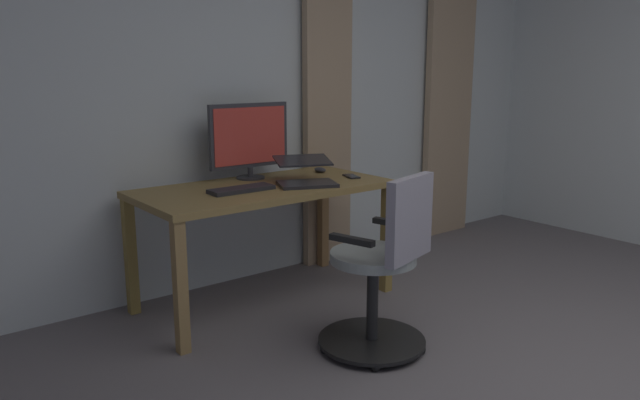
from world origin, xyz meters
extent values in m
cube|color=silver|center=(0.00, -2.75, 1.39)|extent=(5.31, 0.10, 2.78)
cube|color=tan|center=(-1.65, -2.64, 1.26)|extent=(0.53, 0.06, 2.53)
cube|color=tan|center=(-0.33, -2.64, 1.26)|extent=(0.40, 0.06, 2.53)
cube|color=olive|center=(0.49, -2.23, 0.72)|extent=(1.52, 0.74, 0.04)
cube|color=olive|center=(-0.23, -1.90, 0.35)|extent=(0.06, 0.06, 0.70)
cube|color=olive|center=(1.21, -1.90, 0.35)|extent=(0.06, 0.06, 0.70)
cube|color=olive|center=(-0.23, -2.56, 0.35)|extent=(0.06, 0.06, 0.70)
cube|color=olive|center=(1.21, -2.56, 0.35)|extent=(0.06, 0.06, 0.70)
cylinder|color=black|center=(0.41, -1.35, 0.04)|extent=(0.56, 0.56, 0.02)
sphere|color=black|center=(0.17, -1.41, 0.03)|extent=(0.05, 0.05, 0.05)
sphere|color=black|center=(0.40, -1.60, 0.03)|extent=(0.05, 0.05, 0.05)
sphere|color=black|center=(0.65, -1.44, 0.03)|extent=(0.05, 0.05, 0.05)
sphere|color=black|center=(0.57, -1.14, 0.03)|extent=(0.05, 0.05, 0.05)
sphere|color=black|center=(0.27, -1.13, 0.03)|extent=(0.05, 0.05, 0.05)
cylinder|color=black|center=(0.41, -1.35, 0.25)|extent=(0.06, 0.06, 0.43)
cylinder|color=gray|center=(0.41, -1.35, 0.49)|extent=(0.54, 0.54, 0.05)
cube|color=gray|center=(0.36, -1.15, 0.72)|extent=(0.37, 0.15, 0.41)
cube|color=black|center=(0.61, -1.29, 0.63)|extent=(0.10, 0.24, 0.03)
cube|color=black|center=(0.22, -1.40, 0.63)|extent=(0.10, 0.24, 0.03)
cylinder|color=#333338|center=(0.43, -2.48, 0.74)|extent=(0.18, 0.18, 0.01)
cylinder|color=#333338|center=(0.43, -2.48, 0.78)|extent=(0.04, 0.04, 0.06)
cube|color=#333338|center=(0.43, -2.49, 1.01)|extent=(0.56, 0.03, 0.40)
cube|color=#CC3D33|center=(0.43, -2.47, 1.01)|extent=(0.51, 0.01, 0.35)
cube|color=#232328|center=(0.69, -2.16, 0.75)|extent=(0.38, 0.13, 0.02)
cube|color=#232328|center=(0.29, -2.07, 0.75)|extent=(0.40, 0.35, 0.02)
cube|color=#232328|center=(0.24, -2.17, 0.87)|extent=(0.40, 0.34, 0.04)
ellipsoid|color=#333338|center=(-0.06, -2.38, 0.75)|extent=(0.06, 0.10, 0.04)
cube|color=black|center=(-0.11, -2.12, 0.74)|extent=(0.11, 0.16, 0.01)
camera|label=1|loc=(2.45, 0.81, 1.44)|focal=34.35mm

